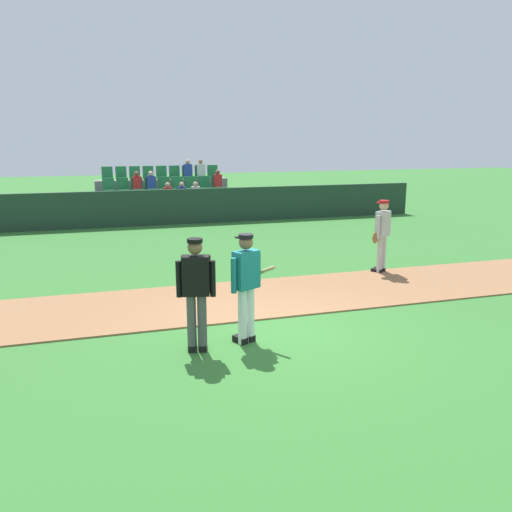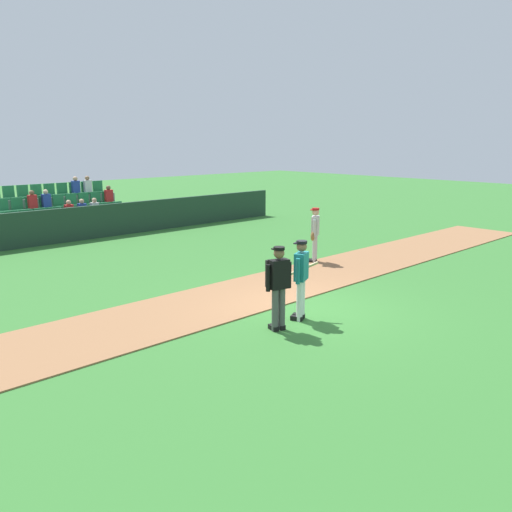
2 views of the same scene
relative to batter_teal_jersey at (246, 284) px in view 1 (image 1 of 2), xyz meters
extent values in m
plane|color=#33702D|center=(0.53, 0.31, -0.97)|extent=(80.00, 80.00, 0.00)
cube|color=#936642|center=(0.53, 2.19, -0.95)|extent=(28.00, 2.59, 0.03)
cube|color=#1E3828|center=(0.53, 12.05, -0.31)|extent=(20.00, 0.16, 1.32)
cube|color=slate|center=(0.53, 13.93, -0.82)|extent=(5.55, 2.95, 0.30)
cube|color=slate|center=(0.53, 13.08, -0.47)|extent=(5.45, 0.85, 0.40)
cube|color=#237542|center=(-1.67, 12.98, -0.22)|extent=(0.44, 0.40, 0.08)
cube|color=#237542|center=(-1.67, 13.20, 0.03)|extent=(0.44, 0.08, 0.50)
cube|color=#237542|center=(-1.12, 12.98, -0.22)|extent=(0.44, 0.40, 0.08)
cube|color=#237542|center=(-1.12, 13.20, 0.03)|extent=(0.44, 0.08, 0.50)
cube|color=#237542|center=(-0.57, 12.98, -0.22)|extent=(0.44, 0.40, 0.08)
cube|color=#237542|center=(-0.57, 13.20, 0.03)|extent=(0.44, 0.08, 0.50)
cube|color=#237542|center=(-0.02, 12.98, -0.22)|extent=(0.44, 0.40, 0.08)
cube|color=#237542|center=(-0.02, 13.20, 0.03)|extent=(0.44, 0.08, 0.50)
cube|color=#237542|center=(0.53, 12.98, -0.22)|extent=(0.44, 0.40, 0.08)
cube|color=#237542|center=(0.53, 13.20, 0.03)|extent=(0.44, 0.08, 0.50)
cube|color=red|center=(0.53, 13.03, 0.08)|extent=(0.32, 0.22, 0.52)
sphere|color=tan|center=(0.53, 13.03, 0.43)|extent=(0.20, 0.20, 0.20)
cube|color=#237542|center=(1.08, 12.98, -0.22)|extent=(0.44, 0.40, 0.08)
cube|color=#237542|center=(1.08, 13.20, 0.03)|extent=(0.44, 0.08, 0.50)
cube|color=#263F99|center=(1.08, 13.03, 0.08)|extent=(0.32, 0.22, 0.52)
sphere|color=tan|center=(1.08, 13.03, 0.43)|extent=(0.20, 0.20, 0.20)
cube|color=#237542|center=(1.63, 12.98, -0.22)|extent=(0.44, 0.40, 0.08)
cube|color=#237542|center=(1.63, 13.20, 0.03)|extent=(0.44, 0.08, 0.50)
cube|color=silver|center=(1.63, 13.03, 0.08)|extent=(0.32, 0.22, 0.52)
sphere|color=tan|center=(1.63, 13.03, 0.43)|extent=(0.20, 0.20, 0.20)
cube|color=#237542|center=(2.18, 12.98, -0.22)|extent=(0.44, 0.40, 0.08)
cube|color=#237542|center=(2.18, 13.20, 0.03)|extent=(0.44, 0.08, 0.50)
cube|color=#237542|center=(2.73, 12.98, -0.22)|extent=(0.44, 0.40, 0.08)
cube|color=#237542|center=(2.73, 13.20, 0.03)|extent=(0.44, 0.08, 0.50)
cube|color=slate|center=(0.53, 13.93, -0.07)|extent=(5.45, 0.85, 0.40)
cube|color=#237542|center=(-1.67, 13.83, 0.18)|extent=(0.44, 0.40, 0.08)
cube|color=#237542|center=(-1.67, 14.05, 0.43)|extent=(0.44, 0.08, 0.50)
cube|color=#237542|center=(-1.12, 13.83, 0.18)|extent=(0.44, 0.40, 0.08)
cube|color=#237542|center=(-1.12, 14.05, 0.43)|extent=(0.44, 0.08, 0.50)
cube|color=#237542|center=(-0.57, 13.83, 0.18)|extent=(0.44, 0.40, 0.08)
cube|color=#237542|center=(-0.57, 14.05, 0.43)|extent=(0.44, 0.08, 0.50)
cube|color=red|center=(-0.57, 13.88, 0.48)|extent=(0.32, 0.22, 0.52)
sphere|color=brown|center=(-0.57, 13.88, 0.83)|extent=(0.20, 0.20, 0.20)
cube|color=#237542|center=(-0.02, 13.83, 0.18)|extent=(0.44, 0.40, 0.08)
cube|color=#237542|center=(-0.02, 14.05, 0.43)|extent=(0.44, 0.08, 0.50)
cube|color=#263F99|center=(-0.02, 13.88, 0.48)|extent=(0.32, 0.22, 0.52)
sphere|color=beige|center=(-0.02, 13.88, 0.83)|extent=(0.20, 0.20, 0.20)
cube|color=#237542|center=(0.53, 13.83, 0.18)|extent=(0.44, 0.40, 0.08)
cube|color=#237542|center=(0.53, 14.05, 0.43)|extent=(0.44, 0.08, 0.50)
cube|color=#237542|center=(1.08, 13.83, 0.18)|extent=(0.44, 0.40, 0.08)
cube|color=#237542|center=(1.08, 14.05, 0.43)|extent=(0.44, 0.08, 0.50)
cube|color=#237542|center=(1.63, 13.83, 0.18)|extent=(0.44, 0.40, 0.08)
cube|color=#237542|center=(1.63, 14.05, 0.43)|extent=(0.44, 0.08, 0.50)
cube|color=#237542|center=(2.18, 13.83, 0.18)|extent=(0.44, 0.40, 0.08)
cube|color=#237542|center=(2.18, 14.05, 0.43)|extent=(0.44, 0.08, 0.50)
cube|color=#237542|center=(2.73, 13.83, 0.18)|extent=(0.44, 0.40, 0.08)
cube|color=#237542|center=(2.73, 14.05, 0.43)|extent=(0.44, 0.08, 0.50)
cube|color=red|center=(2.73, 13.88, 0.48)|extent=(0.32, 0.22, 0.52)
sphere|color=brown|center=(2.73, 13.88, 0.83)|extent=(0.20, 0.20, 0.20)
cube|color=slate|center=(0.53, 14.78, 0.33)|extent=(5.45, 0.85, 0.40)
cube|color=#237542|center=(-1.67, 14.68, 0.58)|extent=(0.44, 0.40, 0.08)
cube|color=#237542|center=(-1.67, 14.90, 0.83)|extent=(0.44, 0.08, 0.50)
cube|color=#237542|center=(-1.12, 14.68, 0.58)|extent=(0.44, 0.40, 0.08)
cube|color=#237542|center=(-1.12, 14.90, 0.83)|extent=(0.44, 0.08, 0.50)
cube|color=#237542|center=(-0.57, 14.68, 0.58)|extent=(0.44, 0.40, 0.08)
cube|color=#237542|center=(-0.57, 14.90, 0.83)|extent=(0.44, 0.08, 0.50)
cube|color=#237542|center=(-0.02, 14.68, 0.58)|extent=(0.44, 0.40, 0.08)
cube|color=#237542|center=(-0.02, 14.90, 0.83)|extent=(0.44, 0.08, 0.50)
cube|color=#237542|center=(0.53, 14.68, 0.58)|extent=(0.44, 0.40, 0.08)
cube|color=#237542|center=(0.53, 14.90, 0.83)|extent=(0.44, 0.08, 0.50)
cube|color=#237542|center=(1.08, 14.68, 0.58)|extent=(0.44, 0.40, 0.08)
cube|color=#237542|center=(1.08, 14.90, 0.83)|extent=(0.44, 0.08, 0.50)
cube|color=#237542|center=(1.63, 14.68, 0.58)|extent=(0.44, 0.40, 0.08)
cube|color=#237542|center=(1.63, 14.90, 0.83)|extent=(0.44, 0.08, 0.50)
cube|color=#263F99|center=(1.63, 14.73, 0.88)|extent=(0.32, 0.22, 0.52)
sphere|color=tan|center=(1.63, 14.73, 1.23)|extent=(0.20, 0.20, 0.20)
cube|color=#237542|center=(2.18, 14.68, 0.58)|extent=(0.44, 0.40, 0.08)
cube|color=#237542|center=(2.18, 14.90, 0.83)|extent=(0.44, 0.08, 0.50)
cube|color=silver|center=(2.18, 14.73, 0.88)|extent=(0.32, 0.22, 0.52)
sphere|color=#9E7051|center=(2.18, 14.73, 1.23)|extent=(0.20, 0.20, 0.20)
cube|color=#237542|center=(2.73, 14.68, 0.58)|extent=(0.44, 0.40, 0.08)
cube|color=#237542|center=(2.73, 14.90, 0.83)|extent=(0.44, 0.08, 0.50)
cylinder|color=white|center=(-0.08, -0.04, -0.52)|extent=(0.14, 0.14, 0.90)
cylinder|color=white|center=(0.07, 0.03, -0.52)|extent=(0.14, 0.14, 0.90)
cube|color=black|center=(-0.10, 0.01, -0.92)|extent=(0.22, 0.29, 0.10)
cube|color=black|center=(0.04, 0.08, -0.92)|extent=(0.22, 0.29, 0.10)
cube|color=#197075|center=(0.00, -0.01, 0.23)|extent=(0.46, 0.37, 0.60)
cylinder|color=#197075|center=(-0.23, -0.12, 0.18)|extent=(0.09, 0.09, 0.55)
cylinder|color=#197075|center=(0.22, 0.10, 0.18)|extent=(0.09, 0.09, 0.55)
sphere|color=brown|center=(0.00, -0.01, 0.66)|extent=(0.22, 0.22, 0.22)
cylinder|color=black|center=(0.00, -0.01, 0.76)|extent=(0.23, 0.23, 0.06)
cube|color=black|center=(-0.05, 0.08, 0.73)|extent=(0.21, 0.19, 0.02)
cylinder|color=tan|center=(0.18, 0.19, 0.08)|extent=(0.58, 0.63, 0.41)
cylinder|color=#4C4C4C|center=(-0.89, -0.11, -0.52)|extent=(0.14, 0.14, 0.90)
cylinder|color=#4C4C4C|center=(-0.74, -0.15, -0.52)|extent=(0.14, 0.14, 0.90)
cube|color=black|center=(-0.88, -0.06, -0.92)|extent=(0.18, 0.28, 0.10)
cube|color=black|center=(-0.72, -0.09, -0.92)|extent=(0.18, 0.28, 0.10)
cube|color=black|center=(-0.82, -0.13, 0.23)|extent=(0.44, 0.31, 0.60)
cylinder|color=black|center=(-1.06, -0.07, 0.18)|extent=(0.09, 0.09, 0.55)
cylinder|color=black|center=(-0.57, -0.19, 0.18)|extent=(0.09, 0.09, 0.55)
sphere|color=brown|center=(-0.82, -0.13, 0.66)|extent=(0.22, 0.22, 0.22)
cylinder|color=black|center=(-0.82, -0.13, 0.76)|extent=(0.23, 0.23, 0.06)
cube|color=black|center=(-0.79, -0.04, 0.73)|extent=(0.20, 0.16, 0.02)
cube|color=black|center=(-0.79, -0.01, 0.23)|extent=(0.45, 0.18, 0.56)
cylinder|color=#B2B2B2|center=(4.26, 3.26, -0.52)|extent=(0.14, 0.14, 0.90)
cylinder|color=#B2B2B2|center=(4.40, 3.35, -0.52)|extent=(0.14, 0.14, 0.90)
cube|color=black|center=(4.23, 3.31, -0.92)|extent=(0.25, 0.28, 0.10)
cube|color=black|center=(4.36, 3.40, -0.92)|extent=(0.25, 0.28, 0.10)
cube|color=#B2B2B2|center=(4.33, 3.31, 0.23)|extent=(0.45, 0.41, 0.60)
cylinder|color=#B2B2B2|center=(4.12, 3.16, 0.18)|extent=(0.09, 0.09, 0.55)
cylinder|color=#B2B2B2|center=(4.54, 3.45, 0.18)|extent=(0.09, 0.09, 0.55)
sphere|color=tan|center=(4.33, 3.31, 0.66)|extent=(0.22, 0.22, 0.22)
cylinder|color=#B21919|center=(4.33, 3.31, 0.76)|extent=(0.23, 0.23, 0.06)
cube|color=#B21919|center=(4.27, 3.39, 0.73)|extent=(0.22, 0.20, 0.02)
ellipsoid|color=brown|center=(4.08, 3.19, -0.07)|extent=(0.23, 0.21, 0.28)
camera|label=1|loc=(-2.15, -7.58, 2.23)|focal=36.75mm
camera|label=2|loc=(-7.98, -7.14, 2.86)|focal=36.04mm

